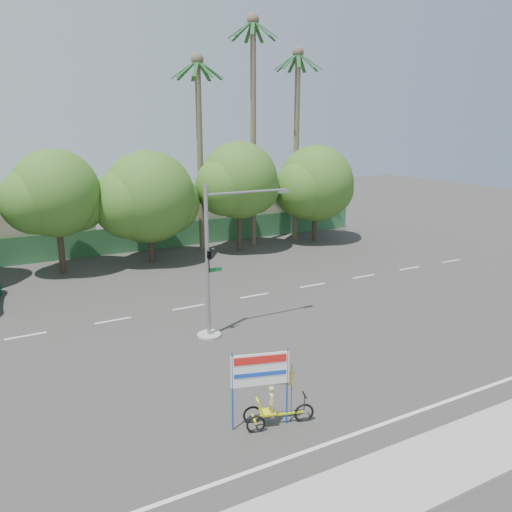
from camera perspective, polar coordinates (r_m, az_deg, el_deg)
name	(u,v)px	position (r m, az deg, el deg)	size (l,w,h in m)	color
ground	(302,359)	(21.32, 5.28, -11.62)	(120.00, 120.00, 0.00)	#33302D
sidewalk_near	(445,461)	(16.48, 20.78, -21.02)	(50.00, 2.40, 0.12)	gray
fence	(151,237)	(39.77, -11.93, 2.11)	(38.00, 0.08, 2.00)	#336B3D
building_left	(5,227)	(42.54, -26.80, 3.03)	(12.00, 8.00, 4.00)	#B4A98F
building_right	(221,211)	(46.48, -4.06, 5.18)	(14.00, 8.00, 3.60)	#B4A98F
tree_left	(55,197)	(34.35, -21.98, 6.31)	(6.66, 5.60, 8.07)	#473828
tree_center	(148,200)	(35.57, -12.24, 6.32)	(7.62, 6.40, 7.85)	#473828
tree_right	(239,183)	(37.97, -2.01, 8.32)	(6.90, 5.80, 8.36)	#473828
tree_far_right	(315,186)	(41.58, 6.77, 7.96)	(7.38, 6.20, 7.94)	#473828
palm_tall	(253,112)	(40.02, -0.32, 16.15)	(3.73, 3.79, 17.45)	#70604C
palm_mid	(297,126)	(42.02, 4.67, 14.58)	(3.73, 3.79, 15.45)	#70604C
palm_short	(199,134)	(38.12, -6.49, 13.73)	(3.73, 3.79, 14.45)	#70604C
traffic_signal	(214,275)	(22.55, -4.82, -2.15)	(4.72, 1.10, 7.00)	gray
trike_billboard	(268,395)	(16.52, 1.39, -15.64)	(2.66, 1.07, 2.70)	black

